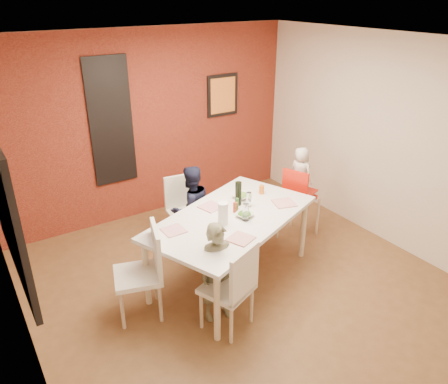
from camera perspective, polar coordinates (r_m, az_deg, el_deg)
ground at (r=5.28m, az=1.80°, el=-11.55°), size 4.50×4.50×0.00m
ceiling at (r=4.27m, az=2.30°, el=18.98°), size 4.50×4.50×0.02m
wall_back at (r=6.48m, az=-9.48°, el=8.58°), size 4.50×0.02×2.70m
wall_front at (r=3.26m, az=25.52°, el=-11.25°), size 4.50×0.02×2.70m
wall_left at (r=3.92m, az=-26.30°, el=-5.13°), size 0.02×4.50×2.70m
wall_right at (r=6.10m, az=19.81°, el=6.40°), size 0.02×4.50×2.70m
brick_accent_wall at (r=6.46m, az=-9.40°, el=8.54°), size 4.50×0.02×2.70m
picture_window_frame at (r=4.02m, az=-26.84°, el=-1.30°), size 0.05×1.70×1.30m
picture_window_pane at (r=4.02m, az=-26.64°, el=-1.25°), size 0.02×1.55×1.15m
glassblock_strip at (r=6.20m, az=-14.55°, el=8.83°), size 0.55×0.03×1.70m
glassblock_surround at (r=6.20m, az=-14.54°, el=8.82°), size 0.60×0.03×1.76m
art_print_frame at (r=6.91m, az=-0.20°, el=12.53°), size 0.54×0.03×0.64m
art_print_canvas at (r=6.90m, az=-0.13°, el=12.50°), size 0.44×0.01×0.54m
dining_table at (r=4.93m, az=1.00°, el=-3.91°), size 2.27×1.78×0.84m
chair_near at (r=4.33m, az=1.32°, el=-12.01°), size 0.58×0.58×0.97m
chair_far at (r=5.85m, az=-5.36°, el=-1.85°), size 0.47×0.47×0.92m
chair_left at (r=4.59m, az=-10.18°, el=-9.65°), size 0.58×0.58×1.01m
high_chair at (r=5.91m, az=9.66°, el=-0.64°), size 0.56×0.56×1.04m
child_near at (r=4.47m, az=-0.77°, el=-10.49°), size 0.43×0.30×1.10m
child_far at (r=5.62m, az=-4.32°, el=-2.20°), size 0.59×0.48×1.16m
toddler at (r=5.80m, az=9.96°, el=2.48°), size 0.28×0.38×0.70m
plate_near_left at (r=4.46m, az=2.18°, el=-6.12°), size 0.30×0.30×0.01m
plate_far_mid at (r=5.09m, az=-1.72°, el=-1.92°), size 0.29×0.29×0.01m
plate_near_right at (r=5.22m, az=7.86°, el=-1.42°), size 0.31×0.31×0.01m
plate_far_left at (r=4.64m, az=-6.58°, el=-5.00°), size 0.23×0.23×0.01m
salad_bowl_a at (r=4.88m, az=2.70°, el=-3.00°), size 0.25×0.25×0.05m
salad_bowl_b at (r=5.31m, az=2.31°, el=-0.51°), size 0.27×0.27×0.05m
wine_bottle at (r=5.09m, az=1.88°, el=-0.20°), size 0.08×0.08×0.29m
wine_glass_a at (r=4.77m, az=2.84°, el=-2.66°), size 0.07×0.07×0.20m
wine_glass_b at (r=5.08m, az=3.24°, el=-0.97°), size 0.06×0.06×0.18m
paper_towel_roll at (r=4.69m, az=-0.13°, el=-2.81°), size 0.11×0.11×0.25m
condiment_red at (r=4.95m, az=1.37°, el=-2.01°), size 0.03×0.03×0.13m
condiment_green at (r=5.02m, az=1.71°, el=-1.54°), size 0.04×0.04×0.14m
condiment_brown at (r=4.91m, az=1.63°, el=-2.13°), size 0.04×0.04×0.14m
sippy_cup at (r=5.42m, az=4.92°, el=0.31°), size 0.06×0.06×0.11m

